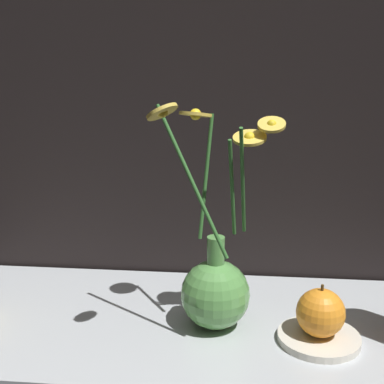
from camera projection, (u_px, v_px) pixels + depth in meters
name	position (u px, v px, depth m)	size (l,w,h in m)	color
ground_plane	(182.00, 327.00, 0.79)	(6.00, 6.00, 0.00)	black
shelf	(182.00, 324.00, 0.79)	(0.76, 0.34, 0.01)	#B2B7BC
vase_with_flowers	(215.00, 286.00, 0.75)	(0.17, 0.17, 0.33)	#59994C
saucer_plate	(319.00, 338.00, 0.73)	(0.11, 0.11, 0.01)	silver
orange_fruit	(321.00, 313.00, 0.72)	(0.07, 0.07, 0.07)	orange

